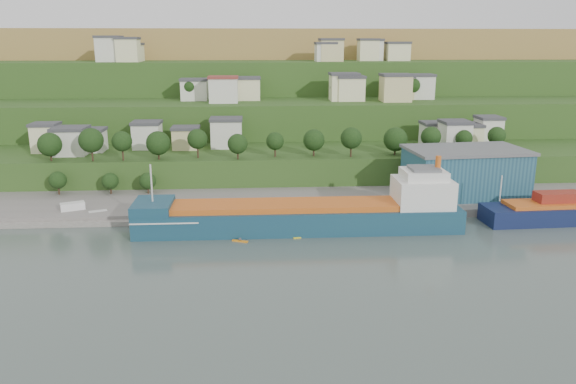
{
  "coord_description": "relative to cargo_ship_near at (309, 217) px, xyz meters",
  "views": [
    {
      "loc": [
        -7.18,
        -115.63,
        42.26
      ],
      "look_at": [
        1.22,
        15.0,
        7.31
      ],
      "focal_mm": 35.0,
      "sensor_mm": 36.0,
      "label": 1
    }
  ],
  "objects": [
    {
      "name": "kayak_orange",
      "position": [
        -15.97,
        -7.17,
        -2.81
      ],
      "size": [
        3.59,
        1.91,
        0.9
      ],
      "rotation": [
        0.0,
        0.0,
        -0.37
      ],
      "color": "orange",
      "rests_on": "ground"
    },
    {
      "name": "ground",
      "position": [
        -5.72,
        -8.04,
        -3.08
      ],
      "size": [
        500.0,
        500.0,
        0.0
      ],
      "primitive_type": "plane",
      "color": "#43514A",
      "rests_on": "ground"
    },
    {
      "name": "warehouse",
      "position": [
        44.49,
        21.14,
        5.36
      ],
      "size": [
        32.46,
        21.5,
        12.8
      ],
      "rotation": [
        0.0,
        0.0,
        0.08
      ],
      "color": "navy",
      "rests_on": "quay"
    },
    {
      "name": "caravan",
      "position": [
        -57.76,
        13.07,
        -0.54
      ],
      "size": [
        6.18,
        4.38,
        2.66
      ],
      "primitive_type": "cube",
      "rotation": [
        0.0,
        0.0,
        0.39
      ],
      "color": "silver",
      "rests_on": "pebble_beach"
    },
    {
      "name": "hillside",
      "position": [
        -5.7,
        160.62,
        -2.99
      ],
      "size": [
        360.0,
        211.21,
        96.0
      ],
      "color": "#284719",
      "rests_on": "ground"
    },
    {
      "name": "dinghy",
      "position": [
        -51.3,
        11.57,
        -1.44
      ],
      "size": [
        4.65,
        3.06,
        0.87
      ],
      "primitive_type": "cube",
      "rotation": [
        0.0,
        0.0,
        0.36
      ],
      "color": "silver",
      "rests_on": "pebble_beach"
    },
    {
      "name": "pebble_beach",
      "position": [
        -60.72,
        13.96,
        -3.08
      ],
      "size": [
        40.0,
        18.0,
        2.4
      ],
      "primitive_type": "cube",
      "color": "slate",
      "rests_on": "ground"
    },
    {
      "name": "quay",
      "position": [
        14.28,
        19.96,
        -3.08
      ],
      "size": [
        220.0,
        26.0,
        4.0
      ],
      "primitive_type": "cube",
      "color": "slate",
      "rests_on": "ground"
    },
    {
      "name": "cargo_ship_near",
      "position": [
        0.0,
        0.0,
        0.0
      ],
      "size": [
        74.97,
        12.13,
        19.27
      ],
      "rotation": [
        0.0,
        0.0,
        -0.0
      ],
      "color": "navy",
      "rests_on": "ground"
    },
    {
      "name": "kayak_yellow",
      "position": [
        -2.37,
        -5.57,
        -2.81
      ],
      "size": [
        3.64,
        1.23,
        0.9
      ],
      "rotation": [
        0.0,
        0.0,
        0.17
      ],
      "color": "yellow",
      "rests_on": "ground"
    }
  ]
}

